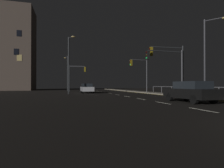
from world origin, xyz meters
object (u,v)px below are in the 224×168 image
object	(u,v)px
traffic_light_far_center	(140,69)
building_distant	(4,49)
traffic_light_near_right	(77,73)
street_lamp_far_end	(67,70)
street_lamp_median	(208,50)
car	(190,91)
traffic_light_mid_right	(76,73)
car_oncoming	(87,88)
street_lamp_corner	(69,60)
traffic_light_overhead_east	(166,63)
traffic_light_far_right	(169,60)

from	to	relation	value
traffic_light_far_center	building_distant	world-z (taller)	building_distant
traffic_light_near_right	building_distant	bearing A→B (deg)	137.20
traffic_light_far_center	street_lamp_far_end	size ratio (longest dim) A/B	0.69
street_lamp_median	street_lamp_far_end	bearing A→B (deg)	114.64
traffic_light_near_right	street_lamp_far_end	bearing A→B (deg)	104.13
car	building_distant	bearing A→B (deg)	120.84
traffic_light_mid_right	street_lamp_median	bearing A→B (deg)	-64.84
car_oncoming	street_lamp_corner	size ratio (longest dim) A/B	0.53
street_lamp_far_end	street_lamp_median	bearing A→B (deg)	-65.36
car	street_lamp_median	size ratio (longest dim) A/B	0.59
street_lamp_median	street_lamp_far_end	size ratio (longest dim) A/B	0.96
car_oncoming	traffic_light_overhead_east	distance (m)	15.02
traffic_light_near_right	street_lamp_corner	world-z (taller)	street_lamp_corner
traffic_light_near_right	traffic_light_mid_right	distance (m)	2.67
car	street_lamp_median	xyz separation A→B (m)	(4.40, 3.12, 3.89)
traffic_light_far_center	street_lamp_far_end	bearing A→B (deg)	124.99
traffic_light_far_right	street_lamp_median	world-z (taller)	street_lamp_median
traffic_light_far_center	traffic_light_mid_right	distance (m)	14.95
traffic_light_overhead_east	street_lamp_corner	bearing A→B (deg)	135.96
traffic_light_far_center	car_oncoming	bearing A→B (deg)	158.18
traffic_light_far_right	building_distant	size ratio (longest dim) A/B	0.26
car_oncoming	street_lamp_median	world-z (taller)	street_lamp_median
street_lamp_far_end	street_lamp_corner	size ratio (longest dim) A/B	0.95
traffic_light_near_right	car	bearing A→B (deg)	-74.36
street_lamp_far_end	traffic_light_overhead_east	bearing A→B (deg)	-68.31
car	car_oncoming	bearing A→B (deg)	106.50
street_lamp_median	traffic_light_mid_right	bearing A→B (deg)	115.16
traffic_light_far_right	building_distant	bearing A→B (deg)	127.44
traffic_light_mid_right	car	bearing A→B (deg)	-75.73
traffic_light_far_right	street_lamp_corner	world-z (taller)	street_lamp_corner
traffic_light_near_right	street_lamp_corner	distance (m)	9.13
street_lamp_far_end	street_lamp_corner	distance (m)	15.85
street_lamp_corner	traffic_light_far_center	bearing A→B (deg)	-0.28
car_oncoming	street_lamp_corner	bearing A→B (deg)	-132.56
street_lamp_corner	traffic_light_far_right	bearing A→B (deg)	-41.64
traffic_light_far_right	street_lamp_far_end	world-z (taller)	street_lamp_far_end
traffic_light_far_right	car_oncoming	bearing A→B (deg)	121.25
traffic_light_far_right	street_lamp_corner	size ratio (longest dim) A/B	0.67
car	traffic_light_overhead_east	bearing A→B (deg)	75.64
traffic_light_overhead_east	traffic_light_far_right	size ratio (longest dim) A/B	0.91
traffic_light_overhead_east	street_lamp_corner	size ratio (longest dim) A/B	0.61
street_lamp_corner	building_distant	world-z (taller)	building_distant
street_lamp_corner	car_oncoming	bearing A→B (deg)	47.44
car_oncoming	traffic_light_near_right	bearing A→B (deg)	102.78
street_lamp_median	street_lamp_corner	distance (m)	18.03
car_oncoming	traffic_light_near_right	size ratio (longest dim) A/B	0.85
traffic_light_far_center	traffic_light_near_right	bearing A→B (deg)	136.37
street_lamp_far_end	car_oncoming	bearing A→B (deg)	-76.48
traffic_light_far_right	street_lamp_corner	distance (m)	14.14
street_lamp_median	car_oncoming	bearing A→B (deg)	122.38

